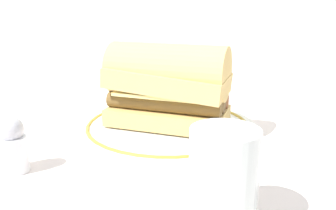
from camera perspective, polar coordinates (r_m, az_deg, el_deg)
The scene contains 5 objects.
ground_plane at distance 0.58m, azimuth -2.78°, elevation -4.86°, with size 1.50×1.50×0.00m, color white.
plate at distance 0.59m, azimuth 0.00°, elevation -3.45°, with size 0.28×0.28×0.01m.
sausage_sandwich at distance 0.57m, azimuth 0.00°, elevation 3.18°, with size 0.20×0.14×0.13m.
drinking_glass at distance 0.36m, azimuth 8.56°, elevation -11.92°, with size 0.07×0.07×0.10m.
salt_shaker at distance 0.49m, azimuth -22.98°, elevation -5.81°, with size 0.03×0.03×0.07m.
Camera 1 is at (0.09, -0.53, 0.21)m, focal length 39.22 mm.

